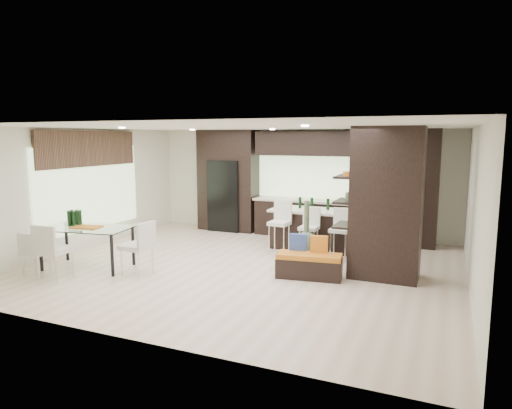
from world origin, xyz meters
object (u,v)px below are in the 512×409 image
at_px(stool_right, 340,239).
at_px(floor_vase, 306,231).
at_px(stool_left, 279,233).
at_px(kitchen_island, 318,229).
at_px(chair_near, 55,254).
at_px(chair_end, 137,250).
at_px(bench, 309,266).
at_px(chair_far, 36,255).
at_px(dining_table, 88,248).
at_px(stool_mid, 309,237).

xyz_separation_m(stool_right, floor_vase, (-0.61, -0.34, 0.19)).
bearing_deg(stool_left, kitchen_island, 53.88).
xyz_separation_m(stool_left, chair_near, (-3.03, -3.25, 0.00)).
height_order(chair_near, chair_end, chair_near).
bearing_deg(kitchen_island, stool_left, -130.31).
height_order(floor_vase, chair_near, floor_vase).
xyz_separation_m(kitchen_island, floor_vase, (0.05, -1.09, 0.18)).
distance_m(stool_left, stool_right, 1.31).
distance_m(stool_left, bench, 1.79).
relative_size(kitchen_island, floor_vase, 1.72).
bearing_deg(chair_far, stool_left, 36.28).
height_order(dining_table, chair_near, chair_near).
bearing_deg(bench, chair_end, -168.45).
xyz_separation_m(stool_mid, chair_end, (-2.53, -2.47, 0.04)).
relative_size(bench, chair_end, 1.26).
distance_m(stool_mid, bench, 1.50).
bearing_deg(floor_vase, chair_end, -140.40).
relative_size(bench, dining_table, 0.70).
xyz_separation_m(stool_left, dining_table, (-3.03, -2.45, -0.07)).
bearing_deg(kitchen_island, stool_mid, -89.68).
bearing_deg(stool_left, dining_table, -136.50).
distance_m(stool_mid, dining_table, 4.44).
distance_m(stool_right, dining_table, 4.99).
bearing_deg(stool_mid, floor_vase, -80.49).
bearing_deg(stool_mid, dining_table, -144.65).
relative_size(stool_right, chair_near, 0.92).
bearing_deg(dining_table, chair_near, -99.47).
relative_size(chair_near, chair_far, 1.25).
distance_m(dining_table, chair_near, 0.80).
relative_size(stool_left, chair_far, 1.24).
bearing_deg(bench, stool_right, 73.04).
xyz_separation_m(bench, chair_far, (-4.63, -1.80, 0.15)).
relative_size(kitchen_island, stool_left, 2.30).
xyz_separation_m(stool_right, bench, (-0.22, -1.42, -0.21)).
bearing_deg(kitchen_island, chair_end, -127.84).
distance_m(kitchen_island, bench, 2.22).
bearing_deg(dining_table, chair_far, -134.14).
bearing_deg(chair_end, dining_table, 91.69).
bearing_deg(dining_table, bench, 4.81).
xyz_separation_m(kitchen_island, stool_left, (-0.66, -0.76, 0.02)).
xyz_separation_m(dining_table, chair_far, (-0.52, -0.75, -0.02)).
relative_size(stool_left, stool_mid, 1.09).
relative_size(stool_mid, chair_end, 0.92).
height_order(stool_right, dining_table, stool_right).
bearing_deg(dining_table, kitchen_island, 31.64).
distance_m(kitchen_island, chair_near, 5.45).
height_order(stool_mid, dining_table, stool_mid).
relative_size(bench, chair_far, 1.55).
bearing_deg(floor_vase, chair_near, -141.89).
bearing_deg(bench, floor_vase, 101.57).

